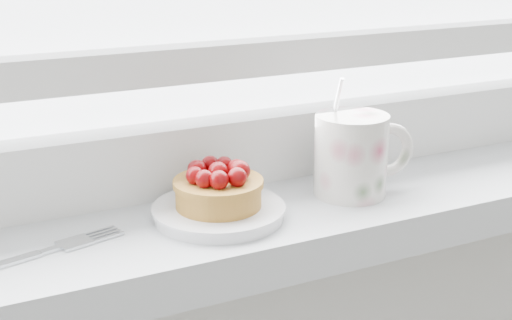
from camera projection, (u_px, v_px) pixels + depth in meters
saucer at (219, 212)px, 0.66m from camera, size 0.12×0.12×0.01m
raspberry_tart at (219, 187)px, 0.65m from camera, size 0.08×0.08×0.04m
floral_mug at (353, 153)px, 0.71m from camera, size 0.11×0.08×0.12m
fork at (22, 258)px, 0.58m from camera, size 0.18×0.06×0.00m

